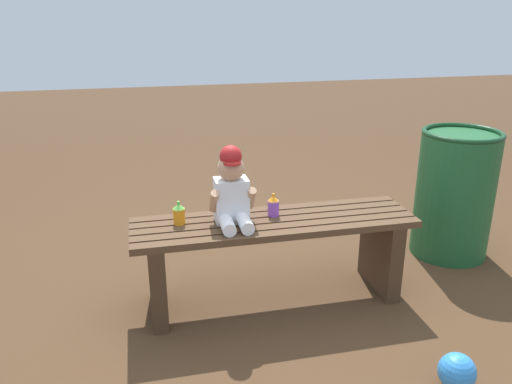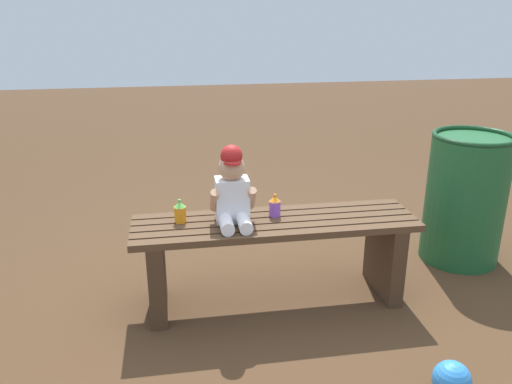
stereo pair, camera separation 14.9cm
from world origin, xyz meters
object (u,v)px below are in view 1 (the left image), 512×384
object	(u,v)px
park_bench	(274,248)
sippy_cup_left	(179,213)
trash_bin	(455,193)
sippy_cup_right	(273,205)
toy_ball	(457,372)
child_figure	(232,190)

from	to	relation	value
park_bench	sippy_cup_left	size ratio (longest dim) A/B	11.98
sippy_cup_left	park_bench	bearing A→B (deg)	-6.25
park_bench	trash_bin	xyz separation A→B (m)	(1.26, 0.31, 0.10)
sippy_cup_left	trash_bin	distance (m)	1.77
sippy_cup_right	sippy_cup_left	bearing A→B (deg)	180.00
sippy_cup_left	toy_ball	xyz separation A→B (m)	(1.07, -0.91, -0.46)
child_figure	toy_ball	size ratio (longest dim) A/B	2.53
park_bench	trash_bin	size ratio (longest dim) A/B	1.82
park_bench	sippy_cup_left	distance (m)	0.54
child_figure	sippy_cup_left	world-z (taller)	child_figure
child_figure	sippy_cup_left	bearing A→B (deg)	171.53
sippy_cup_right	toy_ball	xyz separation A→B (m)	(0.57, -0.91, -0.46)
trash_bin	sippy_cup_right	bearing A→B (deg)	-168.58
toy_ball	sippy_cup_right	bearing A→B (deg)	122.17
toy_ball	trash_bin	xyz separation A→B (m)	(0.68, 1.16, 0.33)
sippy_cup_left	toy_ball	distance (m)	1.47
park_bench	sippy_cup_left	world-z (taller)	sippy_cup_left
sippy_cup_right	child_figure	bearing A→B (deg)	-170.09
toy_ball	trash_bin	world-z (taller)	trash_bin
sippy_cup_left	trash_bin	world-z (taller)	trash_bin
park_bench	sippy_cup_right	world-z (taller)	sippy_cup_right
child_figure	toy_ball	world-z (taller)	child_figure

